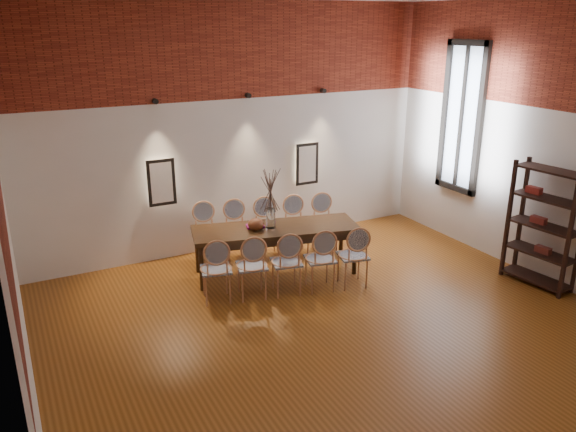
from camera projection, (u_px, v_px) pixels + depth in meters
name	position (u px, v px, depth m)	size (l,w,h in m)	color
floor	(351.00, 340.00, 6.85)	(7.00, 7.00, 0.02)	brown
wall_back	(234.00, 129.00, 9.16)	(7.00, 0.10, 4.00)	silver
wall_left	(1.00, 235.00, 4.63)	(0.10, 7.00, 4.00)	silver
wall_right	(571.00, 149.00, 7.74)	(0.10, 7.00, 4.00)	silver
brick_band_back	(234.00, 50.00, 8.69)	(7.00, 0.02, 1.50)	maroon
niche_left	(161.00, 182.00, 8.74)	(0.36, 0.06, 0.66)	#FFEAC6
niche_right	(306.00, 164.00, 9.88)	(0.36, 0.06, 0.66)	#FFEAC6
spot_fixture_left	(155.00, 101.00, 8.30)	(0.08, 0.08, 0.10)	black
spot_fixture_mid	(248.00, 95.00, 8.96)	(0.08, 0.08, 0.10)	black
spot_fixture_right	(323.00, 91.00, 9.57)	(0.08, 0.08, 0.10)	black
window_glass	(463.00, 118.00, 9.33)	(0.02, 0.78, 2.38)	silver
window_frame	(462.00, 118.00, 9.32)	(0.08, 0.90, 2.50)	black
window_mullion	(462.00, 118.00, 9.32)	(0.06, 0.06, 2.40)	black
dining_table	(276.00, 250.00, 8.53)	(2.48, 0.80, 0.75)	#341F0E
chair_near_a	(216.00, 269.00, 7.66)	(0.44, 0.44, 0.94)	tan
chair_near_b	(252.00, 265.00, 7.77)	(0.44, 0.44, 0.94)	tan
chair_near_c	(286.00, 262.00, 7.88)	(0.44, 0.44, 0.94)	tan
chair_near_d	(320.00, 259.00, 7.99)	(0.44, 0.44, 0.94)	tan
chair_near_e	(353.00, 255.00, 8.10)	(0.44, 0.44, 0.94)	tan
chair_far_a	(206.00, 234.00, 8.90)	(0.44, 0.44, 0.94)	tan
chair_far_b	(237.00, 232.00, 9.01)	(0.44, 0.44, 0.94)	tan
chair_far_c	(267.00, 229.00, 9.12)	(0.44, 0.44, 0.94)	tan
chair_far_d	(296.00, 227.00, 9.23)	(0.44, 0.44, 0.94)	tan
chair_far_e	(325.00, 224.00, 9.35)	(0.44, 0.44, 0.94)	tan
vase	(271.00, 218.00, 8.34)	(0.14, 0.14, 0.30)	silver
dried_branches	(270.00, 189.00, 8.20)	(0.50, 0.50, 0.70)	#48352B
bowl	(256.00, 224.00, 8.26)	(0.24, 0.24, 0.18)	#5E2C16
book	(255.00, 226.00, 8.41)	(0.26, 0.18, 0.03)	#7D0F63
shelving_rack	(544.00, 226.00, 8.01)	(0.38, 1.00, 1.80)	black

